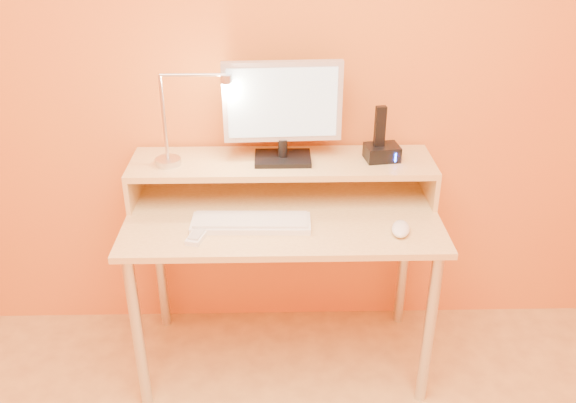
{
  "coord_description": "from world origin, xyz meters",
  "views": [
    {
      "loc": [
        -0.02,
        -0.88,
        1.85
      ],
      "look_at": [
        0.02,
        1.13,
        0.8
      ],
      "focal_mm": 38.05,
      "sensor_mm": 36.0,
      "label": 1
    }
  ],
  "objects_px": {
    "monitor_panel": "(283,102)",
    "keyboard": "(251,223)",
    "phone_dock": "(382,153)",
    "remote_control": "(201,231)",
    "lamp_base": "(168,162)",
    "mouse": "(401,229)"
  },
  "relations": [
    {
      "from": "monitor_panel",
      "to": "keyboard",
      "type": "distance_m",
      "value": 0.48
    },
    {
      "from": "phone_dock",
      "to": "remote_control",
      "type": "bearing_deg",
      "value": -165.62
    },
    {
      "from": "lamp_base",
      "to": "remote_control",
      "type": "relative_size",
      "value": 0.52
    },
    {
      "from": "monitor_panel",
      "to": "phone_dock",
      "type": "distance_m",
      "value": 0.44
    },
    {
      "from": "keyboard",
      "to": "mouse",
      "type": "bearing_deg",
      "value": -5.62
    },
    {
      "from": "monitor_panel",
      "to": "lamp_base",
      "type": "distance_m",
      "value": 0.5
    },
    {
      "from": "phone_dock",
      "to": "mouse",
      "type": "height_order",
      "value": "phone_dock"
    },
    {
      "from": "lamp_base",
      "to": "remote_control",
      "type": "bearing_deg",
      "value": -60.76
    },
    {
      "from": "mouse",
      "to": "remote_control",
      "type": "height_order",
      "value": "mouse"
    },
    {
      "from": "monitor_panel",
      "to": "keyboard",
      "type": "bearing_deg",
      "value": -118.78
    },
    {
      "from": "lamp_base",
      "to": "phone_dock",
      "type": "xyz_separation_m",
      "value": [
        0.84,
        0.03,
        0.02
      ]
    },
    {
      "from": "monitor_panel",
      "to": "mouse",
      "type": "bearing_deg",
      "value": -39.41
    },
    {
      "from": "lamp_base",
      "to": "phone_dock",
      "type": "distance_m",
      "value": 0.84
    },
    {
      "from": "mouse",
      "to": "keyboard",
      "type": "bearing_deg",
      "value": -173.69
    },
    {
      "from": "keyboard",
      "to": "phone_dock",
      "type": "bearing_deg",
      "value": 26.38
    },
    {
      "from": "phone_dock",
      "to": "keyboard",
      "type": "xyz_separation_m",
      "value": [
        -0.51,
        -0.24,
        -0.18
      ]
    },
    {
      "from": "phone_dock",
      "to": "remote_control",
      "type": "height_order",
      "value": "phone_dock"
    },
    {
      "from": "lamp_base",
      "to": "mouse",
      "type": "height_order",
      "value": "lamp_base"
    },
    {
      "from": "phone_dock",
      "to": "remote_control",
      "type": "xyz_separation_m",
      "value": [
        -0.69,
        -0.29,
        -0.18
      ]
    },
    {
      "from": "lamp_base",
      "to": "mouse",
      "type": "bearing_deg",
      "value": -17.64
    },
    {
      "from": "mouse",
      "to": "remote_control",
      "type": "xyz_separation_m",
      "value": [
        -0.72,
        0.02,
        -0.01
      ]
    },
    {
      "from": "monitor_panel",
      "to": "keyboard",
      "type": "height_order",
      "value": "monitor_panel"
    }
  ]
}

